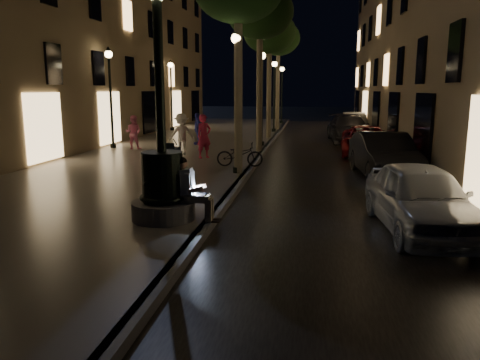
% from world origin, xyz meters
% --- Properties ---
extents(ground, '(120.00, 120.00, 0.00)m').
position_xyz_m(ground, '(0.00, 15.00, 0.00)').
color(ground, black).
rests_on(ground, ground).
extents(cobble_lane, '(6.00, 45.00, 0.02)m').
position_xyz_m(cobble_lane, '(3.00, 15.00, 0.01)').
color(cobble_lane, black).
rests_on(cobble_lane, ground).
extents(promenade, '(8.00, 45.00, 0.20)m').
position_xyz_m(promenade, '(-4.00, 15.00, 0.10)').
color(promenade, slate).
rests_on(promenade, ground).
extents(curb_strip, '(0.25, 45.00, 0.20)m').
position_xyz_m(curb_strip, '(0.00, 15.00, 0.10)').
color(curb_strip, '#59595B').
rests_on(curb_strip, ground).
extents(building_left, '(8.00, 36.00, 15.00)m').
position_xyz_m(building_left, '(-12.00, 18.00, 7.50)').
color(building_left, '#78664B').
rests_on(building_left, ground).
extents(fountain_lamppost, '(1.40, 1.40, 5.21)m').
position_xyz_m(fountain_lamppost, '(-1.00, 2.00, 1.21)').
color(fountain_lamppost, '#59595B').
rests_on(fountain_lamppost, promenade).
extents(seated_man_laptop, '(1.03, 0.35, 1.40)m').
position_xyz_m(seated_man_laptop, '(-0.39, 2.00, 0.93)').
color(seated_man_laptop, gray).
rests_on(seated_man_laptop, promenade).
extents(tree_second, '(3.00, 3.00, 7.40)m').
position_xyz_m(tree_second, '(-0.20, 14.00, 6.33)').
color(tree_second, '#6B604C').
rests_on(tree_second, promenade).
extents(tree_third, '(3.00, 3.00, 7.20)m').
position_xyz_m(tree_third, '(-0.30, 20.00, 6.14)').
color(tree_third, '#6B604C').
rests_on(tree_third, promenade).
extents(tree_far, '(3.00, 3.00, 7.50)m').
position_xyz_m(tree_far, '(-0.22, 26.00, 6.43)').
color(tree_far, '#6B604C').
rests_on(tree_far, promenade).
extents(lamp_curb_a, '(0.36, 0.36, 4.81)m').
position_xyz_m(lamp_curb_a, '(-0.30, 8.00, 3.24)').
color(lamp_curb_a, black).
rests_on(lamp_curb_a, promenade).
extents(lamp_curb_b, '(0.36, 0.36, 4.81)m').
position_xyz_m(lamp_curb_b, '(-0.30, 16.00, 3.24)').
color(lamp_curb_b, black).
rests_on(lamp_curb_b, promenade).
extents(lamp_curb_c, '(0.36, 0.36, 4.81)m').
position_xyz_m(lamp_curb_c, '(-0.30, 24.00, 3.24)').
color(lamp_curb_c, black).
rests_on(lamp_curb_c, promenade).
extents(lamp_curb_d, '(0.36, 0.36, 4.81)m').
position_xyz_m(lamp_curb_d, '(-0.30, 32.00, 3.24)').
color(lamp_curb_d, black).
rests_on(lamp_curb_d, promenade).
extents(lamp_left_b, '(0.36, 0.36, 4.81)m').
position_xyz_m(lamp_left_b, '(-7.40, 14.00, 3.24)').
color(lamp_left_b, black).
rests_on(lamp_left_b, promenade).
extents(lamp_left_c, '(0.36, 0.36, 4.81)m').
position_xyz_m(lamp_left_c, '(-7.40, 24.00, 3.24)').
color(lamp_left_c, black).
rests_on(lamp_left_c, promenade).
extents(stroller, '(0.45, 1.05, 1.07)m').
position_xyz_m(stroller, '(-2.73, 8.44, 0.74)').
color(stroller, black).
rests_on(stroller, promenade).
extents(car_front, '(2.12, 4.46, 1.47)m').
position_xyz_m(car_front, '(4.55, 2.58, 0.74)').
color(car_front, '#ADB1B6').
rests_on(car_front, ground).
extents(car_second, '(2.09, 4.82, 1.54)m').
position_xyz_m(car_second, '(4.72, 9.05, 0.77)').
color(car_second, black).
rests_on(car_second, ground).
extents(car_third, '(2.47, 4.93, 1.34)m').
position_xyz_m(car_third, '(4.77, 14.86, 0.67)').
color(car_third, maroon).
rests_on(car_third, ground).
extents(car_rear, '(2.47, 5.41, 1.54)m').
position_xyz_m(car_rear, '(4.37, 20.24, 0.77)').
color(car_rear, '#2F2F35').
rests_on(car_rear, ground).
extents(car_fifth, '(1.54, 4.33, 1.42)m').
position_xyz_m(car_fifth, '(5.20, 26.08, 0.71)').
color(car_fifth, '#9F9F9A').
rests_on(car_fifth, ground).
extents(pedestrian_red, '(0.78, 0.77, 1.81)m').
position_xyz_m(pedestrian_red, '(-2.19, 11.25, 1.11)').
color(pedestrian_red, '#CB284D').
rests_on(pedestrian_red, promenade).
extents(pedestrian_pink, '(0.79, 0.62, 1.61)m').
position_xyz_m(pedestrian_pink, '(-6.17, 13.59, 1.00)').
color(pedestrian_pink, pink).
rests_on(pedestrian_pink, promenade).
extents(pedestrian_white, '(1.34, 1.12, 1.80)m').
position_xyz_m(pedestrian_white, '(-3.39, 12.12, 1.10)').
color(pedestrian_white, white).
rests_on(pedestrian_white, promenade).
extents(pedestrian_blue, '(0.73, 1.04, 1.63)m').
position_xyz_m(pedestrian_blue, '(-3.62, 15.98, 1.02)').
color(pedestrian_blue, navy).
rests_on(pedestrian_blue, promenade).
extents(bicycle, '(1.74, 0.70, 0.90)m').
position_xyz_m(bicycle, '(-0.40, 9.30, 0.65)').
color(bicycle, black).
rests_on(bicycle, promenade).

